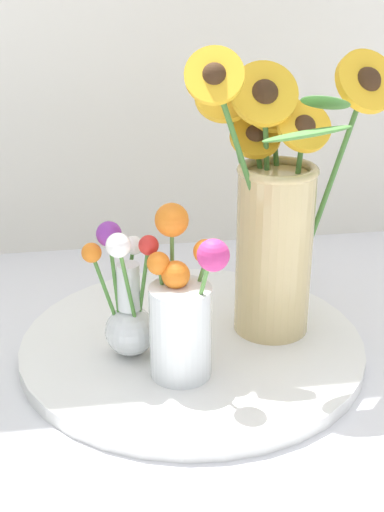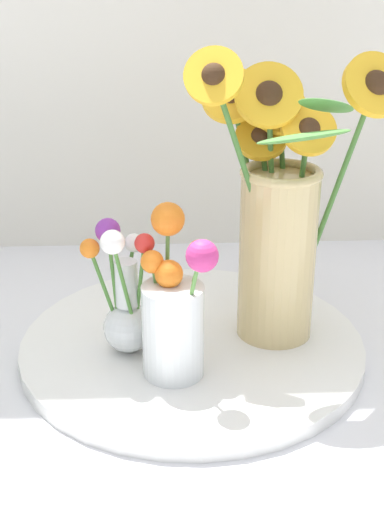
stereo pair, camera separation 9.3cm
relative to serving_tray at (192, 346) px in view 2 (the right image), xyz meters
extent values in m
plane|color=silver|center=(0.01, -0.08, -0.01)|extent=(6.00, 6.00, 0.00)
cylinder|color=white|center=(0.00, 0.00, 0.00)|extent=(0.47, 0.47, 0.02)
cylinder|color=#D1B77A|center=(0.12, 0.02, 0.12)|extent=(0.10, 0.10, 0.23)
torus|color=#D1B77A|center=(0.12, 0.02, 0.24)|extent=(0.11, 0.11, 0.01)
cylinder|color=#427533|center=(0.13, 0.05, 0.19)|extent=(0.03, 0.03, 0.25)
cylinder|color=gold|center=(0.12, 0.06, 0.32)|extent=(0.08, 0.05, 0.07)
sphere|color=#382314|center=(0.12, 0.06, 0.32)|extent=(0.03, 0.03, 0.03)
cylinder|color=#427533|center=(0.09, 0.05, 0.19)|extent=(0.07, 0.05, 0.28)
cylinder|color=gold|center=(0.05, 0.07, 0.33)|extent=(0.09, 0.06, 0.08)
sphere|color=#382314|center=(0.05, 0.07, 0.33)|extent=(0.03, 0.03, 0.03)
cylinder|color=#427533|center=(0.11, 0.02, 0.16)|extent=(0.03, 0.06, 0.23)
cylinder|color=gold|center=(0.09, 0.05, 0.28)|extent=(0.07, 0.06, 0.06)
sphere|color=#382314|center=(0.09, 0.05, 0.28)|extent=(0.03, 0.03, 0.03)
cylinder|color=#427533|center=(0.08, -0.01, 0.22)|extent=(0.11, 0.01, 0.29)
cylinder|color=gold|center=(0.02, -0.01, 0.37)|extent=(0.09, 0.05, 0.08)
sphere|color=#382314|center=(0.02, -0.01, 0.37)|extent=(0.03, 0.03, 0.03)
cylinder|color=#427533|center=(0.18, 0.02, 0.20)|extent=(0.09, 0.02, 0.29)
cylinder|color=gold|center=(0.23, 0.03, 0.35)|extent=(0.10, 0.06, 0.10)
sphere|color=#382314|center=(0.23, 0.03, 0.35)|extent=(0.04, 0.04, 0.04)
cylinder|color=#427533|center=(0.11, 0.03, 0.20)|extent=(0.03, 0.01, 0.28)
cylinder|color=gold|center=(0.10, 0.03, 0.34)|extent=(0.09, 0.06, 0.08)
sphere|color=#382314|center=(0.10, 0.03, 0.34)|extent=(0.04, 0.04, 0.04)
cylinder|color=#427533|center=(0.13, 0.00, 0.17)|extent=(0.03, 0.03, 0.25)
cylinder|color=gold|center=(0.15, 0.02, 0.30)|extent=(0.08, 0.05, 0.07)
sphere|color=#382314|center=(0.15, 0.02, 0.30)|extent=(0.03, 0.03, 0.03)
ellipsoid|color=#477F38|center=(0.12, -0.07, 0.31)|extent=(0.11, 0.06, 0.03)
ellipsoid|color=#477F38|center=(0.15, -0.04, 0.34)|extent=(0.10, 0.08, 0.04)
cylinder|color=white|center=(-0.03, -0.08, 0.07)|extent=(0.08, 0.08, 0.12)
cylinder|color=#568E42|center=(-0.03, -0.06, 0.13)|extent=(0.01, 0.03, 0.15)
sphere|color=orange|center=(-0.03, -0.04, 0.20)|extent=(0.04, 0.04, 0.04)
cylinder|color=#568E42|center=(-0.01, -0.07, 0.11)|extent=(0.04, 0.01, 0.12)
sphere|color=orange|center=(0.01, -0.07, 0.17)|extent=(0.03, 0.03, 0.03)
cylinder|color=#568E42|center=(-0.04, -0.07, 0.09)|extent=(0.02, 0.01, 0.13)
sphere|color=orange|center=(-0.05, -0.07, 0.16)|extent=(0.03, 0.03, 0.03)
cylinder|color=#568E42|center=(-0.01, -0.10, 0.12)|extent=(0.03, 0.04, 0.14)
sphere|color=#C6337A|center=(0.00, -0.12, 0.19)|extent=(0.04, 0.04, 0.04)
cylinder|color=#568E42|center=(-0.03, -0.07, 0.10)|extent=(0.01, 0.01, 0.09)
sphere|color=orange|center=(-0.03, -0.07, 0.14)|extent=(0.03, 0.03, 0.03)
sphere|color=white|center=(-0.09, -0.02, 0.04)|extent=(0.07, 0.07, 0.07)
cylinder|color=white|center=(-0.09, -0.02, 0.11)|extent=(0.03, 0.03, 0.06)
cylinder|color=#4C8438|center=(-0.09, -0.05, 0.11)|extent=(0.03, 0.04, 0.14)
sphere|color=white|center=(-0.10, -0.06, 0.18)|extent=(0.03, 0.03, 0.03)
cylinder|color=#4C8438|center=(-0.10, -0.02, 0.11)|extent=(0.02, 0.02, 0.15)
sphere|color=purple|center=(-0.11, -0.01, 0.18)|extent=(0.03, 0.03, 0.03)
cylinder|color=#4C8438|center=(-0.11, -0.02, 0.10)|extent=(0.04, 0.01, 0.12)
sphere|color=orange|center=(-0.13, -0.02, 0.16)|extent=(0.03, 0.03, 0.03)
cylinder|color=#4C8438|center=(-0.07, -0.03, 0.11)|extent=(0.02, 0.03, 0.12)
sphere|color=red|center=(-0.06, -0.04, 0.17)|extent=(0.03, 0.03, 0.03)
cylinder|color=#4C8438|center=(-0.09, 0.00, 0.10)|extent=(0.03, 0.02, 0.11)
sphere|color=white|center=(-0.08, 0.00, 0.15)|extent=(0.02, 0.02, 0.02)
camera|label=1|loc=(-0.13, -0.85, 0.50)|focal=50.00mm
camera|label=2|loc=(-0.04, -0.86, 0.50)|focal=50.00mm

